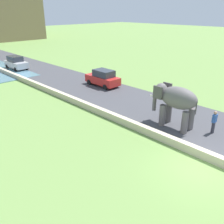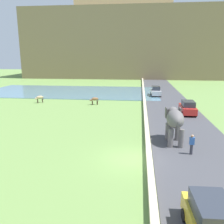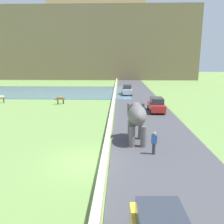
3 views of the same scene
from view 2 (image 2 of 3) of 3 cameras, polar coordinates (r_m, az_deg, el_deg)
ground_plane at (r=18.10m, az=4.82°, el=-11.00°), size 220.00×220.00×0.00m
road_surface at (r=37.53m, az=13.48°, el=1.52°), size 7.00×120.00×0.06m
barrier_wall at (r=35.25m, az=7.73°, el=1.41°), size 0.40×110.00×0.52m
lake at (r=51.42m, az=-9.80°, el=4.80°), size 36.00×18.00×0.08m
hill_distant at (r=89.94m, az=2.57°, el=15.55°), size 64.00×28.00×22.12m
fort_on_hill at (r=91.61m, az=2.61°, el=24.39°), size 33.09×8.00×7.04m
elephant at (r=21.15m, az=14.57°, el=-1.94°), size 1.45×3.47×2.99m
person_beside_elephant at (r=19.36m, az=18.31°, el=-7.22°), size 0.36×0.22×1.63m
car_red at (r=32.29m, az=17.45°, el=0.97°), size 1.82×4.02×1.80m
car_silver at (r=45.98m, az=10.31°, el=4.87°), size 1.86×4.03×1.80m
car_yellow at (r=11.30m, az=22.65°, el=-23.12°), size 1.90×4.06×1.80m
cow_tan at (r=40.21m, az=-16.74°, el=3.26°), size 1.29×1.13×1.15m
cow_brown at (r=37.10m, az=-4.17°, el=2.99°), size 1.39×0.91×1.15m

